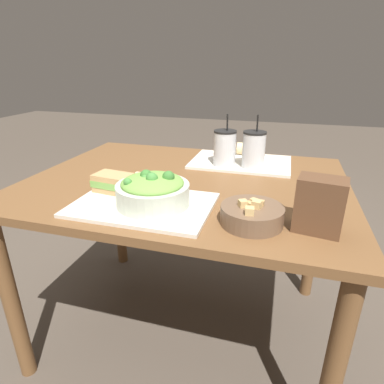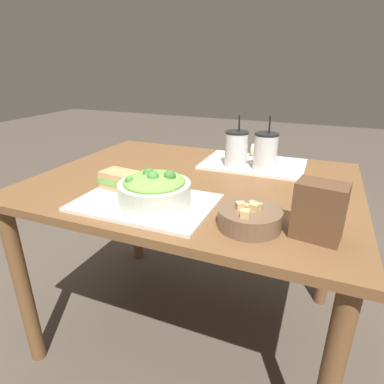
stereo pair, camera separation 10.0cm
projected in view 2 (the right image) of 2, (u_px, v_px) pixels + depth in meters
name	position (u px, v px, depth m)	size (l,w,h in m)	color
ground_plane	(194.00, 326.00, 1.60)	(12.00, 12.00, 0.00)	#4C4238
dining_table	(194.00, 202.00, 1.34)	(1.27, 0.97, 0.78)	brown
tray_near	(145.00, 203.00, 1.08)	(0.45, 0.31, 0.01)	beige
tray_far	(253.00, 164.00, 1.48)	(0.45, 0.31, 0.01)	beige
salad_bowl	(155.00, 188.00, 1.04)	(0.24, 0.24, 0.12)	beige
soup_bowl	(250.00, 217.00, 0.92)	(0.18, 0.18, 0.08)	brown
sandwich_near	(120.00, 180.00, 1.17)	(0.15, 0.10, 0.06)	tan
baguette_near	(155.00, 180.00, 1.17)	(0.12, 0.08, 0.06)	#DBBC84
baguette_far	(262.00, 151.00, 1.56)	(0.10, 0.06, 0.06)	#DBBC84
drink_cup_dark	(236.00, 150.00, 1.40)	(0.10, 0.10, 0.23)	silver
drink_cup_red	(265.00, 153.00, 1.35)	(0.10, 0.10, 0.23)	silver
chip_bag	(319.00, 211.00, 0.85)	(0.14, 0.10, 0.16)	brown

